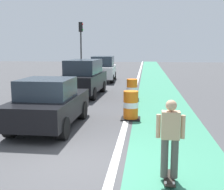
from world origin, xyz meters
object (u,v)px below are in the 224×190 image
(skateboarder_on_lane, at_px, (170,138))
(parked_suv_third, at_px, (103,69))
(traffic_barrel_mid, at_px, (132,90))
(traffic_barrel_front, at_px, (131,106))
(traffic_light_corner, at_px, (81,39))
(parked_sedan_nearest, at_px, (49,104))
(pedestrian_crossing, at_px, (68,73))
(parked_suv_second, at_px, (84,77))

(skateboarder_on_lane, xyz_separation_m, parked_suv_third, (-3.98, 17.56, 0.12))
(parked_suv_third, height_order, traffic_barrel_mid, parked_suv_third)
(parked_suv_third, xyz_separation_m, traffic_barrel_front, (2.93, -12.51, -0.50))
(traffic_barrel_mid, distance_m, traffic_light_corner, 13.72)
(parked_suv_third, height_order, traffic_barrel_front, parked_suv_third)
(parked_sedan_nearest, bearing_deg, pedestrian_crossing, 102.22)
(traffic_barrel_front, xyz_separation_m, pedestrian_crossing, (-5.12, 9.80, 0.33))
(parked_sedan_nearest, height_order, traffic_light_corner, traffic_light_corner)
(pedestrian_crossing, bearing_deg, parked_sedan_nearest, -77.78)
(skateboarder_on_lane, height_order, traffic_light_corner, traffic_light_corner)
(skateboarder_on_lane, height_order, parked_suv_third, parked_suv_third)
(traffic_light_corner, bearing_deg, parked_suv_third, -55.36)
(parked_suv_third, bearing_deg, skateboarder_on_lane, -77.22)
(traffic_barrel_front, distance_m, traffic_barrel_mid, 4.22)
(skateboarder_on_lane, bearing_deg, parked_suv_third, 102.78)
(traffic_light_corner, bearing_deg, traffic_barrel_front, -71.05)
(parked_suv_third, distance_m, traffic_barrel_front, 12.86)
(skateboarder_on_lane, xyz_separation_m, traffic_barrel_front, (-1.05, 5.06, -0.38))
(parked_sedan_nearest, xyz_separation_m, traffic_light_corner, (-2.96, 17.90, 2.67))
(traffic_light_corner, distance_m, pedestrian_crossing, 7.16)
(parked_suv_second, xyz_separation_m, parked_suv_third, (0.02, 7.23, 0.00))
(skateboarder_on_lane, xyz_separation_m, traffic_barrel_mid, (-1.21, 9.27, -0.38))
(parked_sedan_nearest, xyz_separation_m, parked_suv_third, (-0.25, 13.98, 0.20))
(parked_sedan_nearest, relative_size, parked_suv_third, 0.88)
(traffic_barrel_front, height_order, pedestrian_crossing, pedestrian_crossing)
(pedestrian_crossing, bearing_deg, skateboarder_on_lane, -67.42)
(parked_sedan_nearest, relative_size, traffic_barrel_front, 3.77)
(parked_suv_second, relative_size, traffic_barrel_mid, 4.27)
(traffic_light_corner, xyz_separation_m, pedestrian_crossing, (0.52, -6.63, -2.64))
(parked_suv_second, xyz_separation_m, traffic_barrel_mid, (2.80, -1.07, -0.50))
(parked_suv_second, distance_m, traffic_barrel_front, 6.07)
(parked_suv_third, height_order, pedestrian_crossing, parked_suv_third)
(parked_suv_third, bearing_deg, parked_sedan_nearest, -88.99)
(parked_suv_third, relative_size, traffic_light_corner, 0.92)
(parked_sedan_nearest, height_order, pedestrian_crossing, parked_sedan_nearest)
(parked_sedan_nearest, height_order, parked_suv_second, parked_suv_second)
(parked_suv_second, bearing_deg, traffic_light_corner, 103.54)
(parked_sedan_nearest, relative_size, pedestrian_crossing, 2.55)
(parked_sedan_nearest, distance_m, traffic_barrel_front, 3.08)
(parked_suv_third, xyz_separation_m, traffic_barrel_mid, (2.77, -8.30, -0.50))
(parked_suv_third, height_order, traffic_light_corner, traffic_light_corner)
(skateboarder_on_lane, distance_m, pedestrian_crossing, 16.09)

